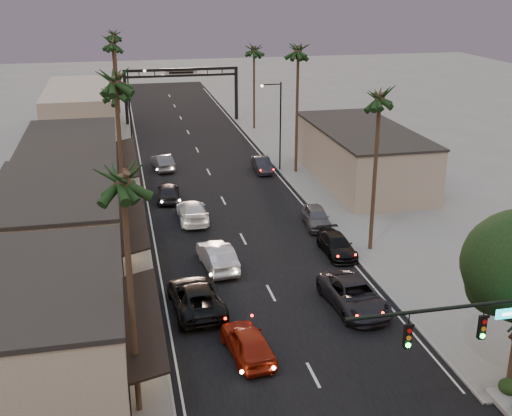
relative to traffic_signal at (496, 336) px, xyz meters
name	(u,v)px	position (x,y,z in m)	size (l,w,h in m)	color
ground	(218,190)	(-5.69, 36.00, -5.08)	(200.00, 200.00, 0.00)	slate
road	(210,175)	(-5.69, 41.00, -5.08)	(14.00, 120.00, 0.02)	black
sidewalk_left	(113,161)	(-15.19, 48.00, -5.02)	(5.00, 92.00, 0.12)	slate
sidewalk_right	(284,151)	(3.81, 48.00, -5.02)	(5.00, 92.00, 0.12)	slate
storefront_near	(39,336)	(-18.69, 8.00, -2.33)	(8.00, 12.00, 5.50)	tan
storefront_mid	(59,228)	(-18.69, 22.00, -2.33)	(8.00, 14.00, 5.50)	#A39482
storefront_far	(72,167)	(-18.69, 38.00, -2.58)	(8.00, 16.00, 5.00)	tan
storefront_dist	(81,112)	(-18.69, 61.00, -2.08)	(8.00, 20.00, 6.00)	#A39482
building_right	(362,156)	(8.31, 36.00, -2.58)	(8.00, 18.00, 5.00)	#A39482
traffic_signal	(496,336)	(0.00, 0.00, 0.00)	(8.51, 0.22, 7.80)	black
arch	(181,81)	(-5.69, 66.00, 0.45)	(15.20, 0.40, 7.27)	black
streetlight_right	(278,119)	(1.23, 41.00, 0.25)	(2.13, 0.30, 9.00)	black
streetlight_left	(132,101)	(-12.61, 54.00, 0.25)	(2.13, 0.30, 9.00)	black
palm_la	(122,171)	(-14.29, 5.00, 6.36)	(3.20, 3.20, 13.20)	#38281C
palm_lb	(115,75)	(-14.29, 18.00, 8.30)	(3.20, 3.20, 15.20)	#38281C
palm_lc	(116,87)	(-14.29, 32.00, 5.39)	(3.20, 3.20, 12.20)	#38281C
palm_ld	(112,40)	(-14.29, 51.00, 7.33)	(3.20, 3.20, 14.20)	#38281C
palm_ra	(380,92)	(2.91, 20.00, 6.36)	(3.20, 3.20, 13.20)	#38281C
palm_rb	(298,47)	(2.91, 40.00, 7.33)	(3.20, 3.20, 14.20)	#38281C
palm_rc	(254,47)	(2.91, 60.00, 5.39)	(3.20, 3.20, 12.20)	#38281C
palm_far	(114,32)	(-13.99, 74.00, 6.36)	(3.20, 3.20, 13.20)	#38281C
oncoming_red	(248,342)	(-8.53, 8.41, -4.26)	(1.94, 4.82, 1.64)	maroon
oncoming_pickup	(196,297)	(-10.53, 13.91, -4.23)	(2.82, 6.11, 1.70)	black
oncoming_silver	(217,256)	(-8.38, 19.41, -4.22)	(1.82, 5.21, 1.72)	#A9A9AE
oncoming_white	(192,211)	(-8.94, 28.67, -4.28)	(2.26, 5.56, 1.61)	silver
oncoming_dgrey	(168,192)	(-10.42, 34.17, -4.30)	(1.85, 4.59, 1.56)	black
oncoming_grey_far	(163,162)	(-10.12, 43.95, -4.31)	(1.64, 4.71, 1.55)	#4A4B4F
curbside_near	(354,295)	(-1.31, 12.09, -4.24)	(2.79, 6.05, 1.68)	black
curbside_black	(337,245)	(0.31, 19.87, -4.39)	(1.93, 4.75, 1.38)	black
curbside_grey	(316,217)	(0.51, 25.37, -4.30)	(1.84, 4.57, 1.56)	#4F4F54
curbside_far	(262,165)	(-0.34, 40.99, -4.36)	(1.52, 4.37, 1.44)	black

